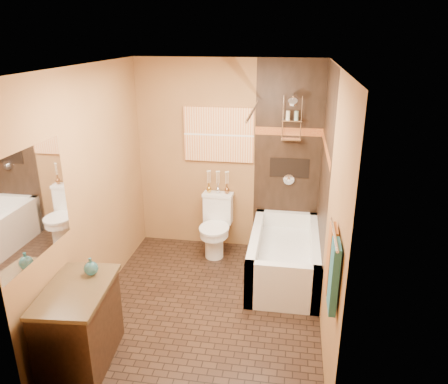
% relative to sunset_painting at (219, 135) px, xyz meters
% --- Properties ---
extents(floor, '(3.00, 3.00, 0.00)m').
position_rel_sunset_painting_xyz_m(floor, '(0.11, -1.48, -1.55)').
color(floor, black).
rests_on(floor, ground).
extents(wall_left, '(0.02, 3.00, 2.50)m').
position_rel_sunset_painting_xyz_m(wall_left, '(-1.09, -1.48, -0.30)').
color(wall_left, '#A06E3E').
rests_on(wall_left, floor).
extents(wall_right, '(0.02, 3.00, 2.50)m').
position_rel_sunset_painting_xyz_m(wall_right, '(1.31, -1.48, -0.30)').
color(wall_right, '#A06E3E').
rests_on(wall_right, floor).
extents(wall_back, '(2.40, 0.02, 2.50)m').
position_rel_sunset_painting_xyz_m(wall_back, '(0.11, 0.02, -0.30)').
color(wall_back, '#A06E3E').
rests_on(wall_back, floor).
extents(wall_front, '(2.40, 0.02, 2.50)m').
position_rel_sunset_painting_xyz_m(wall_front, '(0.11, -2.98, -0.30)').
color(wall_front, '#A06E3E').
rests_on(wall_front, floor).
extents(ceiling, '(3.00, 3.00, 0.00)m').
position_rel_sunset_painting_xyz_m(ceiling, '(0.11, -1.48, 0.95)').
color(ceiling, silver).
rests_on(ceiling, wall_back).
extents(alcove_tile_back, '(0.85, 0.01, 2.50)m').
position_rel_sunset_painting_xyz_m(alcove_tile_back, '(0.89, 0.01, -0.30)').
color(alcove_tile_back, black).
rests_on(alcove_tile_back, wall_back).
extents(alcove_tile_right, '(0.01, 1.50, 2.50)m').
position_rel_sunset_painting_xyz_m(alcove_tile_right, '(1.30, -0.73, -0.30)').
color(alcove_tile_right, black).
rests_on(alcove_tile_right, wall_right).
extents(mosaic_band_back, '(0.85, 0.01, 0.10)m').
position_rel_sunset_painting_xyz_m(mosaic_band_back, '(0.89, 0.00, 0.07)').
color(mosaic_band_back, maroon).
rests_on(mosaic_band_back, alcove_tile_back).
extents(mosaic_band_right, '(0.01, 1.50, 0.10)m').
position_rel_sunset_painting_xyz_m(mosaic_band_right, '(1.29, -0.73, 0.07)').
color(mosaic_band_right, maroon).
rests_on(mosaic_band_right, alcove_tile_right).
extents(alcove_niche, '(0.50, 0.01, 0.25)m').
position_rel_sunset_painting_xyz_m(alcove_niche, '(0.91, 0.01, -0.40)').
color(alcove_niche, black).
rests_on(alcove_niche, alcove_tile_back).
extents(shower_fixtures, '(0.24, 0.33, 1.16)m').
position_rel_sunset_painting_xyz_m(shower_fixtures, '(0.91, -0.10, 0.12)').
color(shower_fixtures, silver).
rests_on(shower_fixtures, floor).
extents(curtain_rod, '(0.03, 1.55, 0.03)m').
position_rel_sunset_painting_xyz_m(curtain_rod, '(0.51, -0.73, 0.47)').
color(curtain_rod, silver).
rests_on(curtain_rod, wall_back).
extents(towel_bar, '(0.02, 0.55, 0.02)m').
position_rel_sunset_painting_xyz_m(towel_bar, '(1.26, -2.53, -0.10)').
color(towel_bar, silver).
rests_on(towel_bar, wall_right).
extents(towel_teal, '(0.05, 0.22, 0.52)m').
position_rel_sunset_painting_xyz_m(towel_teal, '(1.27, -2.66, -0.37)').
color(towel_teal, '#1F566A').
rests_on(towel_teal, towel_bar).
extents(towel_rust, '(0.05, 0.22, 0.52)m').
position_rel_sunset_painting_xyz_m(towel_rust, '(1.27, -2.40, -0.37)').
color(towel_rust, '#94531B').
rests_on(towel_rust, towel_bar).
extents(sunset_painting, '(0.90, 0.04, 0.70)m').
position_rel_sunset_painting_xyz_m(sunset_painting, '(0.00, 0.00, 0.00)').
color(sunset_painting, orange).
rests_on(sunset_painting, wall_back).
extents(vanity_mirror, '(0.01, 1.00, 0.90)m').
position_rel_sunset_painting_xyz_m(vanity_mirror, '(-1.07, -2.48, -0.05)').
color(vanity_mirror, white).
rests_on(vanity_mirror, wall_left).
extents(bathtub, '(0.80, 1.50, 0.55)m').
position_rel_sunset_painting_xyz_m(bathtub, '(0.91, -0.73, -1.33)').
color(bathtub, white).
rests_on(bathtub, floor).
extents(toilet, '(0.41, 0.60, 0.78)m').
position_rel_sunset_painting_xyz_m(toilet, '(0.00, -0.26, -1.15)').
color(toilet, white).
rests_on(toilet, floor).
extents(vanity, '(0.60, 0.90, 0.76)m').
position_rel_sunset_painting_xyz_m(vanity, '(-0.81, -2.48, -1.17)').
color(vanity, black).
rests_on(vanity, floor).
extents(teal_bottle, '(0.16, 0.16, 0.20)m').
position_rel_sunset_painting_xyz_m(teal_bottle, '(-0.76, -2.25, -0.71)').
color(teal_bottle, '#226068').
rests_on(teal_bottle, vanity).
extents(bud_vases, '(0.30, 0.06, 0.30)m').
position_rel_sunset_painting_xyz_m(bud_vases, '(0.00, -0.09, -0.60)').
color(bud_vases, gold).
rests_on(bud_vases, toilet).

